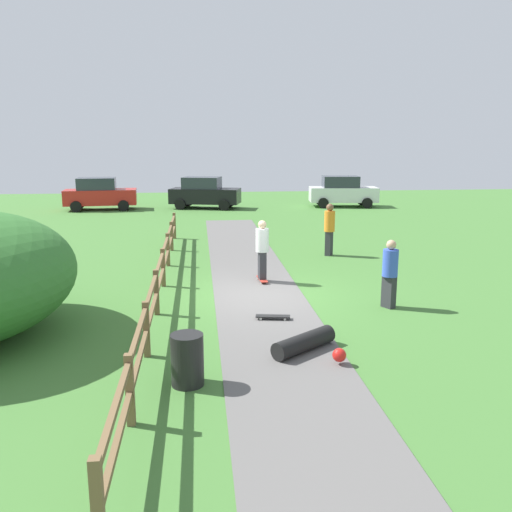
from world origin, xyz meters
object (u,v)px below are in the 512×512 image
Objects in this scene: trash_bin at (187,360)px; parked_car_red at (100,194)px; parked_car_white at (343,191)px; parked_car_black at (204,193)px; skater_riding at (262,248)px; bystander_blue at (390,271)px; skater_fallen at (307,343)px; skateboard_loose at (273,316)px; bystander_orange at (329,227)px.

trash_bin is 0.21× the size of parked_car_red.
parked_car_white is 1.01× the size of parked_car_red.
parked_car_black is (0.61, 24.52, 0.51)m from trash_bin.
parked_car_white is (7.21, 17.89, -0.07)m from skater_riding.
skater_riding is at bearing 135.61° from bystander_blue.
skater_fallen is at bearing -87.57° from skater_riding.
skater_fallen is 0.33× the size of parked_car_red.
parked_car_black reaches higher than skateboard_loose.
skateboard_loose is (-0.15, -3.44, -0.95)m from skater_riding.
skater_fallen is 24.40m from parked_car_white.
parked_car_white is (4.36, 14.41, -0.09)m from bystander_orange.
skater_fallen is at bearing 26.59° from trash_bin.
trash_bin is 6.96m from skater_riding.
parked_car_black is at bearing 179.95° from parked_car_white.
skater_fallen is 3.83m from bystander_blue.
bystander_blue is at bearing -44.39° from skater_riding.
parked_car_red reaches higher than skateboard_loose.
parked_car_black is at bearing 94.12° from skater_fallen.
bystander_blue is (2.61, 2.69, 0.74)m from skater_fallen.
parked_car_white is (7.37, 21.33, 0.87)m from skateboard_loose.
skater_riding reaches higher than trash_bin.
skater_fallen is (2.29, 1.15, -0.25)m from trash_bin.
parked_car_black is (-4.30, 14.41, -0.09)m from bystander_orange.
bystander_blue is 21.12m from parked_car_black.
trash_bin is 3.73m from skateboard_loose.
trash_bin is 0.20× the size of parked_car_black.
bystander_orange is at bearing 50.71° from skater_riding.
trash_bin is 0.50× the size of skater_riding.
skater_riding is 3.98m from bystander_blue.
parked_car_black reaches higher than skater_riding.
bystander_orange is at bearing -73.37° from parked_car_black.
bystander_orange is (0.01, 6.27, 0.10)m from bystander_blue.
bystander_blue reaches higher than trash_bin.
parked_car_black reaches higher than skater_fallen.
parked_car_white reaches higher than bystander_blue.
parked_car_black is at bearing 88.58° from trash_bin.
parked_car_red is (-7.95, 23.36, 0.76)m from skater_fallen.
bystander_orange is at bearing -53.71° from parked_car_red.
bystander_blue is at bearing 45.88° from skater_fallen.
trash_bin is at bearing -107.28° from skater_riding.
skater_riding is 0.42× the size of parked_car_white.
skater_riding is at bearing -85.36° from parked_car_black.
skater_riding is 5.55m from skater_fallen.
parked_car_red is at bearing 108.80° from skater_fallen.
skater_fallen is 0.32× the size of parked_car_black.
bystander_blue is (4.91, 3.84, 0.49)m from trash_bin.
parked_car_red reaches higher than bystander_blue.
skateboard_loose is at bearing -70.46° from parked_car_red.
parked_car_black is at bearing 94.64° from skater_riding.
parked_car_black and parked_car_white have the same top height.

